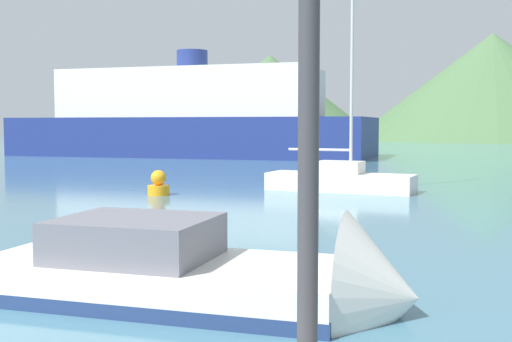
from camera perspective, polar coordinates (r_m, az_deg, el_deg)
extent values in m
cylinder|color=#38383D|center=(3.64, 4.74, 11.19)|extent=(0.12, 0.12, 4.41)
cube|color=white|center=(9.63, -8.41, -9.48)|extent=(5.42, 2.41, 0.56)
cube|color=navy|center=(9.67, -8.40, -10.51)|extent=(5.45, 2.42, 0.20)
cone|color=white|center=(8.79, 11.08, -10.84)|extent=(1.00, 2.24, 2.23)
cube|color=slate|center=(9.68, -10.63, -5.88)|extent=(2.23, 1.90, 0.61)
cube|color=white|center=(24.72, 7.47, -1.00)|extent=(5.75, 2.31, 0.67)
cube|color=white|center=(24.68, 7.49, 0.33)|extent=(1.80, 1.35, 0.47)
cylinder|color=#BCBCC1|center=(24.72, 8.55, 11.71)|extent=(0.12, 0.12, 10.28)
cylinder|color=#BCBCC1|center=(24.90, 5.65, 1.91)|extent=(2.51, 0.39, 0.10)
cube|color=navy|center=(52.77, -5.65, 3.05)|extent=(29.01, 10.10, 3.09)
cube|color=silver|center=(52.82, -5.67, 6.81)|extent=(20.31, 8.57, 3.84)
cylinder|color=navy|center=(53.02, -5.69, 9.75)|extent=(2.50, 2.50, 1.60)
cylinder|color=orange|center=(23.38, -8.66, -1.70)|extent=(0.79, 0.79, 0.35)
sphere|color=orange|center=(23.34, -8.67, -0.59)|extent=(0.55, 0.55, 0.55)
cone|color=#476B42|center=(104.43, 1.26, 6.52)|extent=(35.90, 35.90, 13.74)
cone|color=#476B42|center=(113.07, 20.21, 7.04)|extent=(45.98, 45.98, 17.50)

